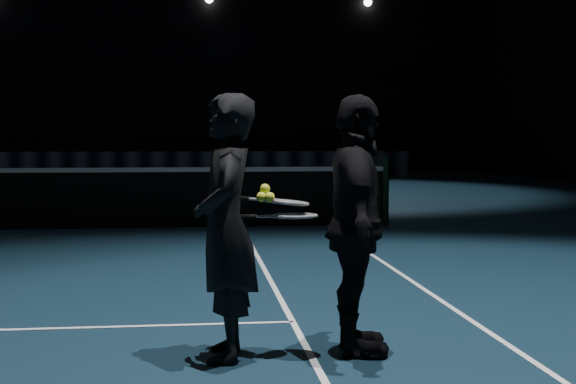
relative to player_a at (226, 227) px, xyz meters
name	(u,v)px	position (x,y,z in m)	size (l,w,h in m)	color
wall_back	(100,39)	(-3.56, 25.34, 4.15)	(30.00, 30.00, 0.00)	black
net_post_right	(386,192)	(2.84, 7.34, -0.30)	(0.10, 0.10, 1.10)	black
sponsor_backdrop	(94,165)	(-3.56, 22.84, -0.40)	(22.00, 0.15, 0.90)	black
player_a	(226,227)	(0.00, 0.00, 0.00)	(0.62, 0.41, 1.70)	black
player_b	(356,225)	(0.85, 0.01, 0.00)	(1.00, 0.42, 1.70)	black
racket_lower	(296,216)	(0.45, 0.01, 0.07)	(0.68, 0.22, 0.03)	black
racket_upper	(287,202)	(0.40, 0.05, 0.15)	(0.68, 0.22, 0.03)	black
tennis_balls	(265,195)	(0.25, 0.01, 0.21)	(0.12, 0.10, 0.12)	yellow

